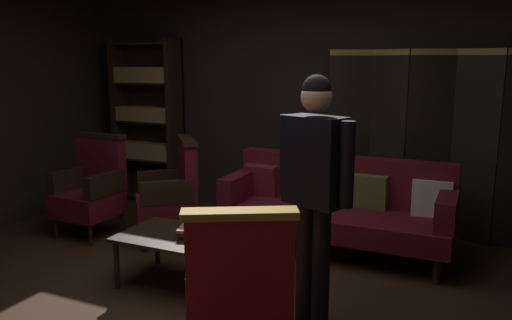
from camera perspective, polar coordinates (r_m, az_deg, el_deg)
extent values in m
plane|color=#331E11|center=(3.96, -5.00, -15.73)|extent=(10.00, 10.00, 0.00)
cube|color=black|center=(5.80, 6.84, 7.25)|extent=(7.20, 0.10, 2.80)
cube|color=black|center=(5.54, 10.41, 2.28)|extent=(0.43, 0.23, 1.90)
cube|color=#B78E33|center=(5.47, 10.75, 11.84)|extent=(0.43, 0.24, 0.06)
cube|color=black|center=(5.44, 14.56, 1.95)|extent=(0.42, 0.25, 1.90)
cube|color=#B78E33|center=(5.38, 15.04, 11.67)|extent=(0.42, 0.25, 0.06)
cube|color=black|center=(5.37, 18.86, 1.59)|extent=(0.43, 0.21, 1.90)
cube|color=#B78E33|center=(5.31, 19.49, 11.43)|extent=(0.44, 0.22, 0.06)
cube|color=black|center=(5.35, 23.38, 1.24)|extent=(0.44, 0.20, 1.90)
cube|color=#B78E33|center=(5.29, 24.16, 11.11)|extent=(0.44, 0.21, 0.06)
cube|color=black|center=(6.84, -15.00, 4.38)|extent=(0.06, 0.32, 2.05)
cube|color=black|center=(6.34, -9.11, 4.11)|extent=(0.06, 0.32, 2.05)
cube|color=black|center=(6.70, -11.40, 4.41)|extent=(0.90, 0.02, 2.05)
cube|color=black|center=(6.76, -11.83, -3.88)|extent=(0.86, 0.30, 0.02)
cube|color=black|center=(6.66, -11.99, 0.13)|extent=(0.86, 0.30, 0.02)
cube|color=#9E7A47|center=(6.62, -12.13, 1.03)|extent=(0.78, 0.22, 0.20)
cube|color=black|center=(6.58, -12.16, 4.26)|extent=(0.86, 0.30, 0.02)
cube|color=#9E7A47|center=(6.56, -12.30, 5.10)|extent=(0.78, 0.22, 0.18)
cube|color=black|center=(6.54, -12.34, 8.45)|extent=(0.86, 0.30, 0.02)
cube|color=#9E7A47|center=(6.52, -12.48, 9.38)|extent=(0.78, 0.22, 0.19)
cube|color=black|center=(6.54, -12.52, 12.68)|extent=(0.86, 0.30, 0.02)
cylinder|color=black|center=(4.94, -3.06, -8.72)|extent=(0.07, 0.07, 0.22)
cylinder|color=black|center=(4.45, 19.71, -11.69)|extent=(0.07, 0.07, 0.22)
cylinder|color=black|center=(5.45, -0.12, -6.78)|extent=(0.07, 0.07, 0.22)
cylinder|color=black|center=(5.01, 20.34, -9.14)|extent=(0.07, 0.07, 0.22)
cube|color=#4C0F19|center=(4.80, 8.79, -6.76)|extent=(2.10, 0.76, 0.20)
cube|color=#4C0F19|center=(5.00, 9.88, -2.15)|extent=(2.10, 0.18, 0.46)
cube|color=#4C0F19|center=(5.08, -1.84, -2.95)|extent=(0.16, 0.68, 0.26)
cube|color=#4C0F19|center=(4.58, 20.79, -5.24)|extent=(0.16, 0.68, 0.26)
cube|color=maroon|center=(5.19, 0.63, -2.42)|extent=(0.35, 0.17, 0.35)
cube|color=#B79338|center=(4.99, 6.45, -3.02)|extent=(0.35, 0.15, 0.34)
cube|color=#4C5123|center=(4.86, 12.67, -3.63)|extent=(0.35, 0.16, 0.35)
cube|color=beige|center=(4.78, 19.18, -4.22)|extent=(0.36, 0.18, 0.35)
cylinder|color=black|center=(4.24, -15.44, -11.30)|extent=(0.04, 0.04, 0.39)
cylinder|color=black|center=(3.76, -4.51, -13.89)|extent=(0.04, 0.04, 0.39)
cylinder|color=black|center=(4.63, -11.12, -9.13)|extent=(0.04, 0.04, 0.39)
cylinder|color=black|center=(4.20, -0.88, -11.08)|extent=(0.04, 0.04, 0.39)
cube|color=black|center=(4.11, -8.27, -8.57)|extent=(1.00, 0.64, 0.03)
cube|color=maroon|center=(3.06, -1.91, -17.03)|extent=(0.76, 0.76, 0.24)
cube|color=maroon|center=(2.69, -1.81, -12.01)|extent=(0.55, 0.37, 0.54)
cube|color=#B78E33|center=(2.59, -1.85, -6.09)|extent=(0.59, 0.40, 0.04)
cube|color=#B78E33|center=(2.98, 2.81, -12.98)|extent=(0.31, 0.48, 0.22)
cube|color=#B78E33|center=(2.96, -6.70, -13.15)|extent=(0.31, 0.48, 0.22)
cylinder|color=black|center=(5.39, -12.79, -7.25)|extent=(0.04, 0.04, 0.22)
cylinder|color=black|center=(4.96, -12.52, -8.89)|extent=(0.04, 0.04, 0.22)
cylinder|color=black|center=(5.43, -7.91, -6.95)|extent=(0.04, 0.04, 0.22)
cylinder|color=black|center=(5.00, -7.19, -8.55)|extent=(0.04, 0.04, 0.22)
cube|color=#4C0F19|center=(5.12, -10.19, -5.45)|extent=(0.79, 0.79, 0.24)
cube|color=#4C0F19|center=(5.05, -7.74, -1.04)|extent=(0.45, 0.51, 0.54)
cube|color=black|center=(4.99, -7.83, 2.22)|extent=(0.49, 0.54, 0.04)
cube|color=black|center=(5.29, -10.52, -2.33)|extent=(0.44, 0.39, 0.22)
cube|color=black|center=(4.83, -10.01, -3.62)|extent=(0.44, 0.39, 0.22)
cylinder|color=black|center=(5.56, -21.64, -7.20)|extent=(0.04, 0.04, 0.22)
cylinder|color=black|center=(5.25, -18.18, -8.06)|extent=(0.04, 0.04, 0.22)
cylinder|color=black|center=(5.87, -18.35, -6.04)|extent=(0.04, 0.04, 0.22)
cylinder|color=black|center=(5.57, -14.90, -6.76)|extent=(0.04, 0.04, 0.22)
cube|color=#4C0F19|center=(5.49, -18.41, -4.71)|extent=(0.57, 0.57, 0.24)
cube|color=#4C0F19|center=(5.56, -17.02, -0.29)|extent=(0.56, 0.13, 0.54)
cube|color=black|center=(5.52, -17.19, 2.67)|extent=(0.60, 0.14, 0.04)
cube|color=black|center=(5.60, -20.33, -2.09)|extent=(0.10, 0.50, 0.22)
cube|color=black|center=(5.27, -16.68, -2.66)|extent=(0.10, 0.50, 0.22)
cylinder|color=black|center=(3.46, 7.33, -12.04)|extent=(0.12, 0.12, 0.86)
cylinder|color=black|center=(3.54, 5.51, -11.45)|extent=(0.12, 0.12, 0.86)
cube|color=maroon|center=(3.34, 6.58, -4.30)|extent=(0.36, 0.26, 0.09)
cube|color=black|center=(3.28, 6.68, -0.09)|extent=(0.45, 0.34, 0.58)
cube|color=white|center=(3.36, 7.86, 0.65)|extent=(0.14, 0.06, 0.41)
cube|color=maroon|center=(3.33, 8.02, 4.57)|extent=(0.09, 0.05, 0.04)
cylinder|color=black|center=(3.14, 10.25, -0.54)|extent=(0.09, 0.09, 0.54)
cylinder|color=black|center=(3.44, 3.43, 0.65)|extent=(0.09, 0.09, 0.54)
sphere|color=tan|center=(3.23, 6.84, 7.06)|extent=(0.20, 0.20, 0.20)
sphere|color=black|center=(3.23, 6.87, 7.95)|extent=(0.18, 0.18, 0.18)
cube|color=#1E4C28|center=(4.05, -6.97, -8.42)|extent=(0.23, 0.22, 0.03)
cube|color=maroon|center=(4.04, -6.98, -8.05)|extent=(0.27, 0.23, 0.03)
cube|color=#9E7A47|center=(4.04, -6.98, -7.72)|extent=(0.28, 0.25, 0.02)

